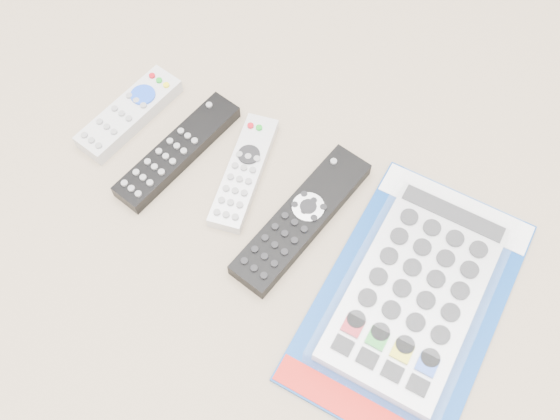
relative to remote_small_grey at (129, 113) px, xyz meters
The scene contains 5 objects.
remote_small_grey is the anchor object (origin of this frame).
remote_slim_black 0.10m from the remote_small_grey, 12.61° to the right, with size 0.08×0.21×0.02m.
remote_silver_dvd 0.19m from the remote_small_grey, ahead, with size 0.08×0.18×0.02m.
remote_large_black 0.29m from the remote_small_grey, ahead, with size 0.09×0.24×0.03m.
jumbo_remote_packaged 0.46m from the remote_small_grey, ahead, with size 0.21×0.34×0.04m.
Camera 1 is at (0.22, -0.32, 0.72)m, focal length 40.00 mm.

